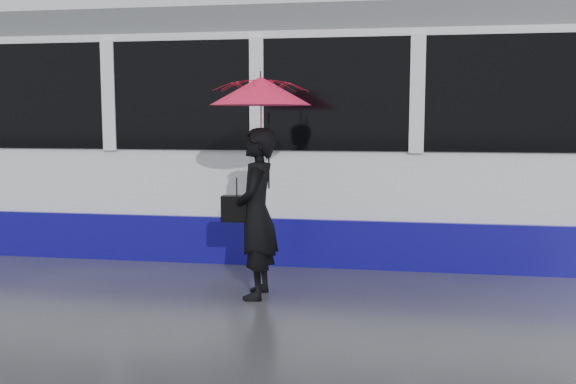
# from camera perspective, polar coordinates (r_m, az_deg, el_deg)

# --- Properties ---
(ground) EXTENTS (90.00, 90.00, 0.00)m
(ground) POSITION_cam_1_polar(r_m,az_deg,el_deg) (7.10, 1.64, -9.03)
(ground) COLOR #2D2D32
(ground) RESTS_ON ground
(rails) EXTENTS (34.00, 1.51, 0.02)m
(rails) POSITION_cam_1_polar(r_m,az_deg,el_deg) (9.51, 3.73, -4.93)
(rails) COLOR #3F3D38
(rails) RESTS_ON ground
(tram) EXTENTS (26.00, 2.56, 3.35)m
(tram) POSITION_cam_1_polar(r_m,az_deg,el_deg) (9.83, -9.83, 4.93)
(tram) COLOR white
(tram) RESTS_ON ground
(woman) EXTENTS (0.47, 0.68, 1.81)m
(woman) POSITION_cam_1_polar(r_m,az_deg,el_deg) (6.81, -2.81, -1.92)
(woman) COLOR black
(woman) RESTS_ON ground
(umbrella) EXTENTS (1.12, 1.12, 1.22)m
(umbrella) POSITION_cam_1_polar(r_m,az_deg,el_deg) (6.72, -2.44, 7.21)
(umbrella) COLOR #F51473
(umbrella) RESTS_ON ground
(handbag) EXTENTS (0.33, 0.16, 0.46)m
(handbag) POSITION_cam_1_polar(r_m,az_deg,el_deg) (6.87, -4.57, -1.48)
(handbag) COLOR black
(handbag) RESTS_ON ground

